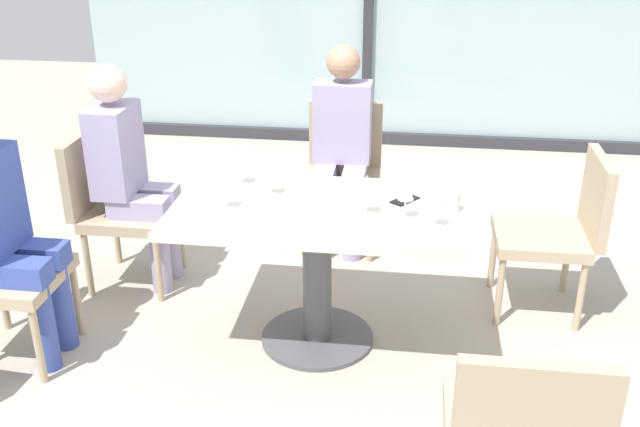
{
  "coord_description": "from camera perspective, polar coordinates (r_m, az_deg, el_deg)",
  "views": [
    {
      "loc": [
        0.42,
        -3.05,
        2.07
      ],
      "look_at": [
        0.0,
        0.1,
        0.65
      ],
      "focal_mm": 40.76,
      "sensor_mm": 36.0,
      "label": 1
    }
  ],
  "objects": [
    {
      "name": "ground_plane",
      "position": [
        3.71,
        -0.21,
        -9.83
      ],
      "size": [
        12.0,
        12.0,
        0.0
      ],
      "primitive_type": "plane",
      "color": "#A89E8E"
    },
    {
      "name": "person_far_left",
      "position": [
        4.06,
        -14.81,
        3.53
      ],
      "size": [
        0.39,
        0.34,
        1.26
      ],
      "color": "#9E93B7",
      "rests_on": "ground_plane"
    },
    {
      "name": "window_wall_backdrop",
      "position": [
        6.32,
        3.86,
        16.18
      ],
      "size": [
        4.92,
        0.1,
        2.7
      ],
      "color": "#9EB7BC",
      "rests_on": "ground_plane"
    },
    {
      "name": "wine_glass_0",
      "position": [
        3.25,
        3.71,
        2.15
      ],
      "size": [
        0.07,
        0.07,
        0.18
      ],
      "color": "silver",
      "rests_on": "dining_table_main"
    },
    {
      "name": "chair_far_right",
      "position": [
        3.93,
        18.41,
        -0.86
      ],
      "size": [
        0.5,
        0.46,
        0.87
      ],
      "color": "tan",
      "rests_on": "ground_plane"
    },
    {
      "name": "person_side_end",
      "position": [
        3.56,
        -23.68,
        -0.71
      ],
      "size": [
        0.39,
        0.34,
        1.26
      ],
      "color": "#384C9E",
      "rests_on": "ground_plane"
    },
    {
      "name": "coffee_cup",
      "position": [
        3.35,
        10.28,
        0.9
      ],
      "size": [
        0.08,
        0.08,
        0.09
      ],
      "primitive_type": "cylinder",
      "color": "white",
      "rests_on": "dining_table_main"
    },
    {
      "name": "wine_glass_1",
      "position": [
        3.46,
        -3.99,
        3.55
      ],
      "size": [
        0.07,
        0.07,
        0.18
      ],
      "color": "silver",
      "rests_on": "dining_table_main"
    },
    {
      "name": "wine_glass_5",
      "position": [
        3.15,
        9.17,
        1.2
      ],
      "size": [
        0.07,
        0.07,
        0.18
      ],
      "color": "silver",
      "rests_on": "dining_table_main"
    },
    {
      "name": "wine_glass_4",
      "position": [
        3.22,
        6.77,
        1.81
      ],
      "size": [
        0.07,
        0.07,
        0.18
      ],
      "color": "silver",
      "rests_on": "dining_table_main"
    },
    {
      "name": "wine_glass_3",
      "position": [
        3.32,
        -7.5,
        2.53
      ],
      "size": [
        0.07,
        0.07,
        0.18
      ],
      "color": "silver",
      "rests_on": "dining_table_main"
    },
    {
      "name": "cell_phone_on_table",
      "position": [
        3.44,
        6.67,
        1.06
      ],
      "size": [
        0.14,
        0.16,
        0.01
      ],
      "primitive_type": "cube",
      "rotation": [
        0.0,
        0.0,
        -0.65
      ],
      "color": "black",
      "rests_on": "dining_table_main"
    },
    {
      "name": "person_near_window",
      "position": [
        4.36,
        1.68,
        5.73
      ],
      "size": [
        0.34,
        0.39,
        1.26
      ],
      "color": "#9E93B7",
      "rests_on": "ground_plane"
    },
    {
      "name": "wine_glass_2",
      "position": [
        3.6,
        -6.33,
        4.3
      ],
      "size": [
        0.07,
        0.07,
        0.18
      ],
      "color": "silver",
      "rests_on": "dining_table_main"
    },
    {
      "name": "dining_table_main",
      "position": [
        3.44,
        -0.22,
        -2.35
      ],
      "size": [
        1.35,
        0.79,
        0.73
      ],
      "color": "silver",
      "rests_on": "ground_plane"
    },
    {
      "name": "chair_far_left",
      "position": [
        4.18,
        -15.91,
        0.96
      ],
      "size": [
        0.5,
        0.46,
        0.87
      ],
      "color": "tan",
      "rests_on": "ground_plane"
    },
    {
      "name": "chair_near_window",
      "position": [
        4.53,
        1.8,
        3.71
      ],
      "size": [
        0.46,
        0.51,
        0.87
      ],
      "color": "tan",
      "rests_on": "ground_plane"
    }
  ]
}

